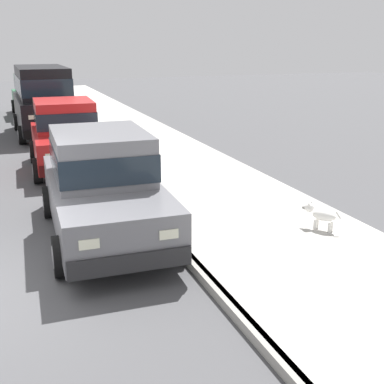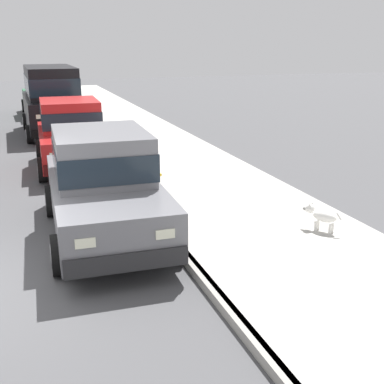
{
  "view_description": "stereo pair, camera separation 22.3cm",
  "coord_description": "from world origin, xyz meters",
  "px_view_note": "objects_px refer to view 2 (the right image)",
  "views": [
    {
      "loc": [
        0.64,
        -7.01,
        3.44
      ],
      "look_at": [
        3.66,
        0.91,
        0.85
      ],
      "focal_mm": 46.64,
      "sensor_mm": 36.0,
      "label": 1
    },
    {
      "loc": [
        0.84,
        -7.09,
        3.44
      ],
      "look_at": [
        3.66,
        0.91,
        0.85
      ],
      "focal_mm": 46.64,
      "sensor_mm": 36.0,
      "label": 2
    }
  ],
  "objects_px": {
    "car_red_hatchback": "(72,133)",
    "dog_white": "(321,215)",
    "fire_hydrant": "(154,176)",
    "car_green_sedan": "(45,94)",
    "car_grey_sedan": "(103,183)",
    "car_black_van": "(51,97)"
  },
  "relations": [
    {
      "from": "car_grey_sedan",
      "to": "car_green_sedan",
      "type": "bearing_deg",
      "value": 90.04
    },
    {
      "from": "car_grey_sedan",
      "to": "car_green_sedan",
      "type": "distance_m",
      "value": 16.26
    },
    {
      "from": "car_black_van",
      "to": "car_grey_sedan",
      "type": "bearing_deg",
      "value": -89.67
    },
    {
      "from": "car_red_hatchback",
      "to": "car_black_van",
      "type": "distance_m",
      "value": 5.58
    },
    {
      "from": "car_grey_sedan",
      "to": "car_black_van",
      "type": "xyz_separation_m",
      "value": [
        -0.06,
        10.86,
        0.41
      ]
    },
    {
      "from": "car_green_sedan",
      "to": "car_red_hatchback",
      "type": "bearing_deg",
      "value": -89.8
    },
    {
      "from": "dog_white",
      "to": "car_red_hatchback",
      "type": "bearing_deg",
      "value": 118.17
    },
    {
      "from": "dog_white",
      "to": "fire_hydrant",
      "type": "bearing_deg",
      "value": 122.57
    },
    {
      "from": "car_black_van",
      "to": "dog_white",
      "type": "bearing_deg",
      "value": -73.25
    },
    {
      "from": "car_black_van",
      "to": "car_green_sedan",
      "type": "distance_m",
      "value": 5.42
    },
    {
      "from": "car_grey_sedan",
      "to": "fire_hydrant",
      "type": "bearing_deg",
      "value": 53.16
    },
    {
      "from": "car_grey_sedan",
      "to": "car_red_hatchback",
      "type": "height_order",
      "value": "car_grey_sedan"
    },
    {
      "from": "car_red_hatchback",
      "to": "dog_white",
      "type": "xyz_separation_m",
      "value": [
        3.61,
        -6.75,
        -0.55
      ]
    },
    {
      "from": "fire_hydrant",
      "to": "car_red_hatchback",
      "type": "bearing_deg",
      "value": 113.28
    },
    {
      "from": "car_green_sedan",
      "to": "dog_white",
      "type": "height_order",
      "value": "car_green_sedan"
    },
    {
      "from": "car_red_hatchback",
      "to": "car_black_van",
      "type": "height_order",
      "value": "car_black_van"
    },
    {
      "from": "dog_white",
      "to": "car_grey_sedan",
      "type": "bearing_deg",
      "value": 158.25
    },
    {
      "from": "car_black_van",
      "to": "car_green_sedan",
      "type": "bearing_deg",
      "value": 89.44
    },
    {
      "from": "fire_hydrant",
      "to": "car_grey_sedan",
      "type": "bearing_deg",
      "value": -126.84
    },
    {
      "from": "dog_white",
      "to": "fire_hydrant",
      "type": "distance_m",
      "value": 4.04
    },
    {
      "from": "car_red_hatchback",
      "to": "dog_white",
      "type": "bearing_deg",
      "value": -61.83
    },
    {
      "from": "car_red_hatchback",
      "to": "fire_hydrant",
      "type": "relative_size",
      "value": 5.31
    }
  ]
}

